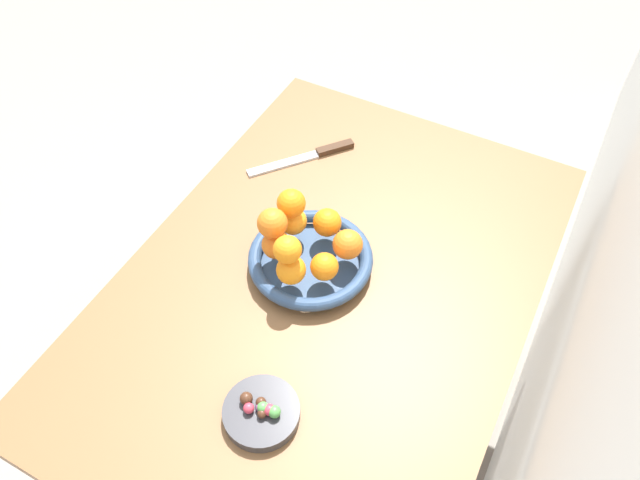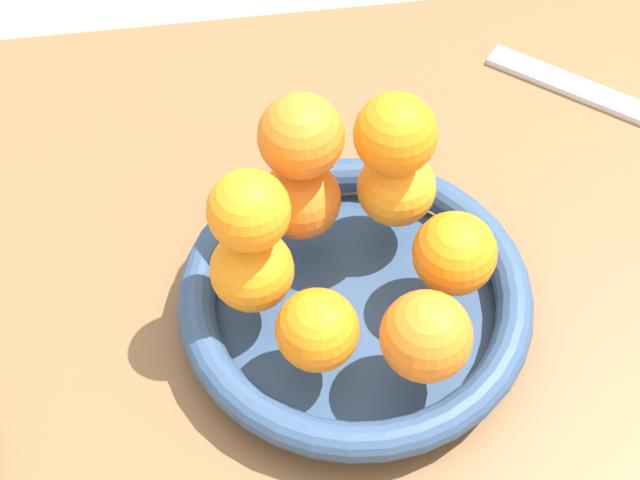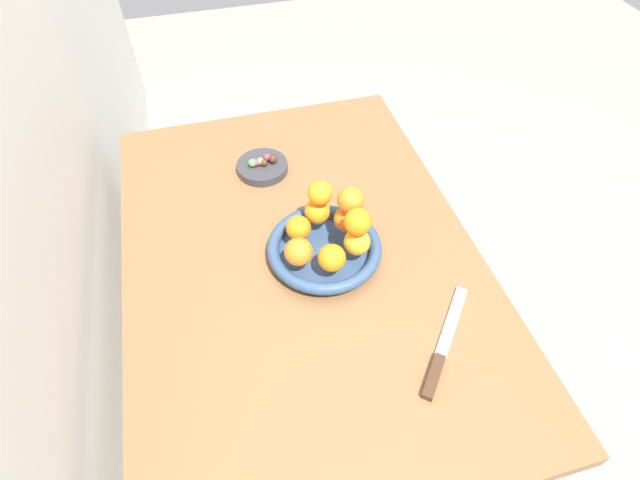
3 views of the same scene
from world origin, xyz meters
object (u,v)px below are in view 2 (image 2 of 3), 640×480
object	(u,v)px
orange_6	(249,211)
orange_5	(396,188)
orange_3	(426,336)
orange_8	(396,134)
orange_1	(252,270)
orange_2	(318,336)
orange_7	(301,136)
orange_0	(301,199)
dining_table	(338,435)
orange_4	(454,253)
fruit_bowl	(355,300)

from	to	relation	value
orange_6	orange_5	bearing A→B (deg)	-154.70
orange_3	orange_5	world-z (taller)	orange_3
orange_6	orange_8	size ratio (longest dim) A/B	0.95
orange_1	orange_8	bearing A→B (deg)	-151.71
orange_1	orange_2	world-z (taller)	orange_1
orange_3	orange_7	size ratio (longest dim) A/B	1.02
orange_1	orange_6	size ratio (longest dim) A/B	1.06
orange_0	orange_3	size ratio (longest dim) A/B	0.96
dining_table	orange_7	world-z (taller)	orange_7
orange_0	orange_2	bearing A→B (deg)	88.31
orange_4	orange_7	size ratio (longest dim) A/B	0.99
fruit_bowl	orange_2	bearing A→B (deg)	57.51
orange_0	orange_7	world-z (taller)	orange_7
orange_0	orange_1	xyz separation A→B (m)	(0.04, 0.05, -0.00)
dining_table	orange_3	xyz separation A→B (m)	(-0.05, 0.02, 0.16)
orange_0	orange_7	bearing A→B (deg)	-107.02
fruit_bowl	orange_4	world-z (taller)	orange_4
dining_table	orange_5	distance (m)	0.20
dining_table	orange_7	bearing A→B (deg)	-84.72
orange_2	orange_6	size ratio (longest dim) A/B	1.02
orange_5	fruit_bowl	bearing A→B (deg)	57.51
orange_3	orange_2	bearing A→B (deg)	-9.60
orange_0	orange_8	world-z (taller)	orange_8
orange_2	orange_3	distance (m)	0.07
orange_3	orange_6	bearing A→B (deg)	-35.77
orange_3	dining_table	bearing A→B (deg)	-17.07
fruit_bowl	orange_4	bearing A→B (deg)	177.51
fruit_bowl	orange_3	distance (m)	0.09
fruit_bowl	orange_5	size ratio (longest dim) A/B	4.43
orange_1	orange_2	size ratio (longest dim) A/B	1.04
orange_7	orange_1	bearing A→B (deg)	55.76
orange_1	orange_6	distance (m)	0.05
fruit_bowl	orange_5	world-z (taller)	orange_5
orange_2	orange_5	bearing A→B (deg)	-122.49
orange_3	orange_5	size ratio (longest dim) A/B	1.06
fruit_bowl	orange_1	world-z (taller)	orange_1
orange_1	orange_4	size ratio (longest dim) A/B	0.98
orange_0	orange_1	world-z (taller)	same
orange_4	orange_3	bearing A→B (deg)	62.19
dining_table	orange_0	xyz separation A→B (m)	(0.01, -0.11, 0.16)
dining_table	orange_5	bearing A→B (deg)	-117.46
orange_0	orange_1	size ratio (longest dim) A/B	1.01
orange_6	orange_7	bearing A→B (deg)	-126.02
orange_2	orange_6	bearing A→B (deg)	-60.67
orange_4	orange_5	world-z (taller)	orange_4
dining_table	orange_1	bearing A→B (deg)	-44.62
orange_8	fruit_bowl	bearing A→B (deg)	60.24
orange_0	orange_6	bearing A→B (deg)	52.09
dining_table	fruit_bowl	bearing A→B (deg)	-110.56
orange_0	orange_6	world-z (taller)	orange_6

